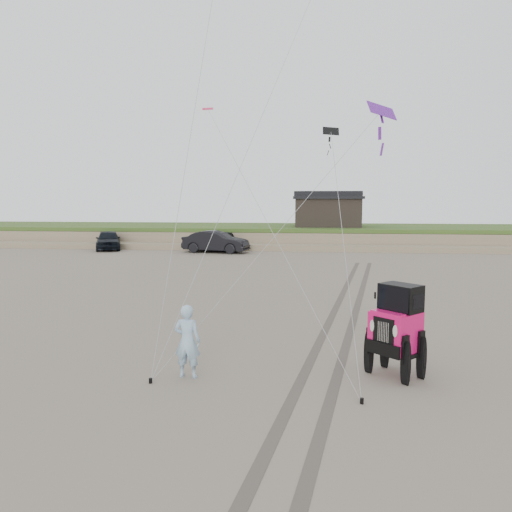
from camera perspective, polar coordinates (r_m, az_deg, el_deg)
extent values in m
plane|color=#6B6054|center=(11.86, 2.62, -14.28)|extent=(160.00, 160.00, 0.00)
cube|color=#7A6B54|center=(49.20, 5.80, 2.27)|extent=(160.00, 12.00, 1.40)
cube|color=#2D4719|center=(49.15, 5.81, 3.26)|extent=(160.00, 12.00, 0.35)
cube|color=#7A6B54|center=(42.76, 5.65, 1.05)|extent=(160.00, 3.50, 0.50)
cube|color=black|center=(48.10, 8.20, 4.92)|extent=(6.00, 5.00, 2.60)
cube|color=black|center=(48.09, 8.23, 6.61)|extent=(6.40, 5.40, 0.25)
cube|color=black|center=(48.09, 8.24, 7.06)|extent=(6.40, 1.20, 0.50)
imported|color=black|center=(44.41, -16.54, 1.77)|extent=(3.65, 5.24, 1.66)
imported|color=black|center=(40.35, -4.61, 1.64)|extent=(5.54, 2.71, 1.75)
imported|color=black|center=(42.67, -4.01, 1.71)|extent=(2.58, 5.25, 1.47)
imported|color=#83B1CA|center=(12.04, -7.86, -9.61)|extent=(0.67, 0.47, 1.76)
cube|color=#E31C54|center=(21.09, -5.54, 16.41)|extent=(0.49, 0.35, 0.16)
cube|color=black|center=(15.84, 8.55, 13.94)|extent=(0.50, 0.27, 0.29)
cube|color=#5E1A91|center=(20.09, 14.17, 15.83)|extent=(1.15, 1.00, 0.78)
cylinder|color=black|center=(12.06, -11.96, -13.76)|extent=(0.08, 0.08, 0.12)
cylinder|color=black|center=(10.94, 12.00, -15.90)|extent=(0.08, 0.08, 0.12)
cube|color=#4C443D|center=(19.54, 9.03, -6.06)|extent=(4.42, 29.74, 0.01)
cube|color=#4C443D|center=(19.59, 11.38, -6.07)|extent=(4.42, 29.74, 0.01)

